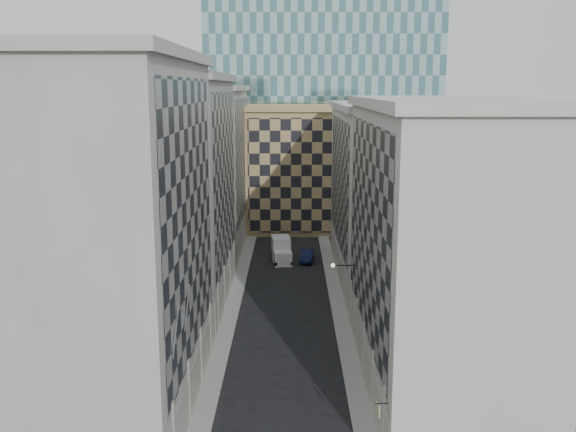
{
  "coord_description": "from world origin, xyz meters",
  "views": [
    {
      "loc": [
        0.56,
        -29.83,
        21.39
      ],
      "look_at": [
        0.34,
        13.48,
        12.69
      ],
      "focal_mm": 40.0,
      "sensor_mm": 36.0,
      "label": 1
    }
  ],
  "objects": [
    {
      "name": "bldg_left_b",
      "position": [
        -10.88,
        33.0,
        11.32
      ],
      "size": [
        10.8,
        22.8,
        22.7
      ],
      "color": "gray",
      "rests_on": "ground"
    },
    {
      "name": "tan_block",
      "position": [
        2.0,
        67.9,
        9.44
      ],
      "size": [
        16.8,
        14.8,
        18.8
      ],
      "color": "tan",
      "rests_on": "ground"
    },
    {
      "name": "shop_sign",
      "position": [
        5.42,
        3.0,
        3.84
      ],
      "size": [
        0.76,
        0.67,
        0.74
      ],
      "rotation": [
        0.0,
        0.0,
        0.14
      ],
      "color": "black",
      "rests_on": "ground"
    },
    {
      "name": "church_tower",
      "position": [
        0.0,
        82.0,
        26.95
      ],
      "size": [
        7.2,
        7.2,
        51.5
      ],
      "color": "#2E2924",
      "rests_on": "ground"
    },
    {
      "name": "bldg_left_a",
      "position": [
        -10.88,
        11.0,
        11.82
      ],
      "size": [
        10.8,
        22.8,
        23.7
      ],
      "color": "#9C968C",
      "rests_on": "ground"
    },
    {
      "name": "bldg_right_b",
      "position": [
        10.89,
        42.0,
        9.85
      ],
      "size": [
        10.8,
        28.8,
        19.7
      ],
      "color": "beige",
      "rests_on": "ground"
    },
    {
      "name": "bldg_right_a",
      "position": [
        10.88,
        15.0,
        10.32
      ],
      "size": [
        10.8,
        26.8,
        20.7
      ],
      "color": "beige",
      "rests_on": "ground"
    },
    {
      "name": "flagpoles_left",
      "position": [
        -5.9,
        6.0,
        8.0
      ],
      "size": [
        0.1,
        6.33,
        2.33
      ],
      "color": "gray",
      "rests_on": "ground"
    },
    {
      "name": "box_truck",
      "position": [
        -0.66,
        47.91,
        1.29
      ],
      "size": [
        2.78,
        5.61,
        2.96
      ],
      "rotation": [
        0.0,
        0.0,
        0.11
      ],
      "color": "white",
      "rests_on": "ground"
    },
    {
      "name": "sidewalk_west",
      "position": [
        -5.25,
        30.0,
        0.07
      ],
      "size": [
        1.5,
        100.0,
        0.15
      ],
      "primitive_type": "cube",
      "color": "#989792",
      "rests_on": "ground"
    },
    {
      "name": "bldg_left_c",
      "position": [
        -10.88,
        55.0,
        10.83
      ],
      "size": [
        10.8,
        22.8,
        21.7
      ],
      "color": "#9C968C",
      "rests_on": "ground"
    },
    {
      "name": "sidewalk_east",
      "position": [
        5.25,
        30.0,
        0.07
      ],
      "size": [
        1.5,
        100.0,
        0.15
      ],
      "primitive_type": "cube",
      "color": "#989792",
      "rests_on": "ground"
    },
    {
      "name": "dark_car",
      "position": [
        2.54,
        47.85,
        0.73
      ],
      "size": [
        1.97,
        4.58,
        1.47
      ],
      "primitive_type": "imported",
      "rotation": [
        0.0,
        0.0,
        -0.1
      ],
      "color": "#0E1436",
      "rests_on": "ground"
    },
    {
      "name": "bracket_lamp",
      "position": [
        4.38,
        24.0,
        6.2
      ],
      "size": [
        1.98,
        0.36,
        0.36
      ],
      "color": "black",
      "rests_on": "ground"
    }
  ]
}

